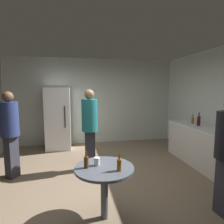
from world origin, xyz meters
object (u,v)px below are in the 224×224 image
(wine_bottle_on_counter, at_px, (199,121))
(person_in_navy_shirt, at_px, (10,128))
(foreground_table, at_px, (104,174))
(beer_bottle_brown, at_px, (86,162))
(plastic_cup_white, at_px, (97,161))
(refrigerator, at_px, (58,118))
(beer_bottle_on_counter, at_px, (193,120))
(kettle, at_px, (222,130))
(person_in_teal_shirt, at_px, (90,123))
(beer_bottle_amber, at_px, (119,164))

(wine_bottle_on_counter, bearing_deg, person_in_navy_shirt, 179.71)
(foreground_table, bearing_deg, wine_bottle_on_counter, 31.59)
(beer_bottle_brown, distance_m, plastic_cup_white, 0.16)
(foreground_table, xyz_separation_m, plastic_cup_white, (-0.09, 0.07, 0.16))
(refrigerator, relative_size, beer_bottle_brown, 7.83)
(beer_bottle_on_counter, bearing_deg, kettle, -93.83)
(person_in_teal_shirt, bearing_deg, person_in_navy_shirt, -84.61)
(kettle, bearing_deg, plastic_cup_white, -164.88)
(refrigerator, relative_size, wine_bottle_on_counter, 5.81)
(beer_bottle_brown, height_order, person_in_teal_shirt, person_in_teal_shirt)
(foreground_table, bearing_deg, beer_bottle_amber, -41.65)
(kettle, relative_size, plastic_cup_white, 2.22)
(refrigerator, height_order, beer_bottle_on_counter, refrigerator)
(person_in_navy_shirt, bearing_deg, plastic_cup_white, -12.30)
(refrigerator, distance_m, person_in_navy_shirt, 1.90)
(refrigerator, distance_m, plastic_cup_white, 3.31)
(foreground_table, bearing_deg, beer_bottle_brown, 175.46)
(person_in_navy_shirt, bearing_deg, person_in_teal_shirt, 34.51)
(beer_bottle_on_counter, height_order, plastic_cup_white, beer_bottle_on_counter)
(beer_bottle_on_counter, relative_size, foreground_table, 0.29)
(beer_bottle_amber, bearing_deg, refrigerator, 106.60)
(plastic_cup_white, bearing_deg, refrigerator, 103.40)
(wine_bottle_on_counter, distance_m, beer_bottle_amber, 2.87)
(beer_bottle_on_counter, height_order, foreground_table, beer_bottle_on_counter)
(beer_bottle_amber, xyz_separation_m, person_in_teal_shirt, (-0.23, 1.78, 0.21))
(kettle, height_order, foreground_table, kettle)
(wine_bottle_on_counter, height_order, foreground_table, wine_bottle_on_counter)
(refrigerator, relative_size, foreground_table, 2.25)
(beer_bottle_amber, bearing_deg, beer_bottle_on_counter, 39.82)
(wine_bottle_on_counter, height_order, person_in_teal_shirt, person_in_teal_shirt)
(refrigerator, height_order, kettle, refrigerator)
(plastic_cup_white, bearing_deg, beer_bottle_brown, -159.89)
(wine_bottle_on_counter, distance_m, person_in_teal_shirt, 2.55)
(plastic_cup_white, bearing_deg, kettle, 15.12)
(wine_bottle_on_counter, bearing_deg, person_in_teal_shirt, 177.79)
(plastic_cup_white, xyz_separation_m, person_in_teal_shirt, (0.03, 1.56, 0.24))
(foreground_table, bearing_deg, person_in_teal_shirt, 92.19)
(wine_bottle_on_counter, bearing_deg, beer_bottle_brown, -150.98)
(person_in_teal_shirt, bearing_deg, plastic_cup_white, 1.55)
(beer_bottle_on_counter, distance_m, beer_bottle_brown, 3.30)
(refrigerator, bearing_deg, person_in_teal_shirt, -64.44)
(wine_bottle_on_counter, bearing_deg, plastic_cup_white, -150.51)
(kettle, height_order, beer_bottle_amber, kettle)
(kettle, distance_m, beer_bottle_amber, 2.46)
(beer_bottle_on_counter, distance_m, foreground_table, 3.13)
(beer_bottle_on_counter, xyz_separation_m, person_in_navy_shirt, (-4.15, -0.26, 0.03))
(refrigerator, bearing_deg, kettle, -37.36)
(beer_bottle_on_counter, xyz_separation_m, beer_bottle_brown, (-2.76, -1.79, -0.17))
(plastic_cup_white, distance_m, person_in_teal_shirt, 1.58)
(wine_bottle_on_counter, xyz_separation_m, beer_bottle_amber, (-2.32, -1.68, -0.20))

